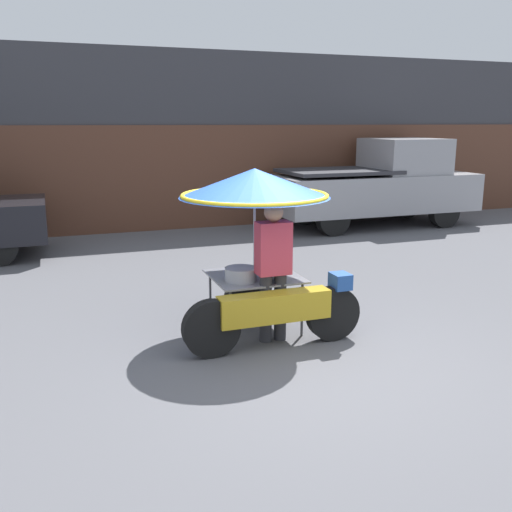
# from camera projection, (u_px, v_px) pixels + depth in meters

# --- Properties ---
(ground_plane) EXTENTS (36.00, 36.00, 0.00)m
(ground_plane) POSITION_uv_depth(u_px,v_px,m) (306.00, 358.00, 6.10)
(ground_plane) COLOR #56565B
(shopfront_building) EXTENTS (28.00, 2.06, 4.08)m
(shopfront_building) POSITION_uv_depth(u_px,v_px,m) (152.00, 141.00, 13.85)
(shopfront_building) COLOR #38383D
(shopfront_building) RESTS_ON ground
(vendor_motorcycle_cart) EXTENTS (2.08, 1.76, 1.95)m
(vendor_motorcycle_cart) POSITION_uv_depth(u_px,v_px,m) (258.00, 210.00, 6.57)
(vendor_motorcycle_cart) COLOR black
(vendor_motorcycle_cart) RESTS_ON ground
(vendor_person) EXTENTS (0.38, 0.22, 1.61)m
(vendor_person) POSITION_uv_depth(u_px,v_px,m) (273.00, 265.00, 6.41)
(vendor_person) COLOR #2D2D33
(vendor_person) RESTS_ON ground
(pickup_truck) EXTENTS (4.95, 1.82, 2.08)m
(pickup_truck) POSITION_uv_depth(u_px,v_px,m) (379.00, 185.00, 13.73)
(pickup_truck) COLOR black
(pickup_truck) RESTS_ON ground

